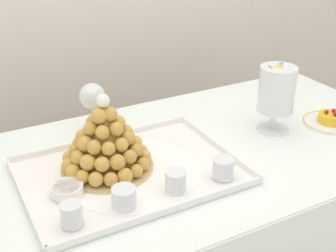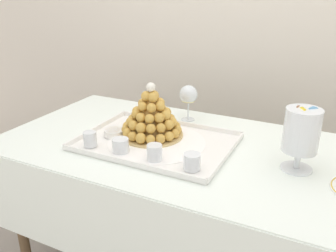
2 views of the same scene
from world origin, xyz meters
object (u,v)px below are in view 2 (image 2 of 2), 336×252
at_px(dessert_cup_mid_left, 121,146).
at_px(dessert_cup_mid_right, 192,162).
at_px(serving_tray, 157,142).
at_px(macaron_goblet, 302,131).
at_px(creme_brulee_ramekin, 114,132).
at_px(dessert_cup_left, 90,140).
at_px(dessert_cup_centre, 154,153).
at_px(wine_glass, 188,96).
at_px(croquembouche, 151,116).

distance_m(dessert_cup_mid_left, dessert_cup_mid_right, 0.29).
relative_size(serving_tray, macaron_goblet, 2.52).
bearing_deg(creme_brulee_ramekin, dessert_cup_left, -101.96).
bearing_deg(dessert_cup_centre, serving_tray, 115.19).
bearing_deg(wine_glass, croquembouche, -102.29).
distance_m(serving_tray, creme_brulee_ramekin, 0.19).
bearing_deg(creme_brulee_ramekin, dessert_cup_centre, -25.00).
xyz_separation_m(croquembouche, dessert_cup_mid_left, (-0.03, -0.19, -0.06)).
bearing_deg(serving_tray, dessert_cup_left, -145.26).
distance_m(serving_tray, croquembouche, 0.11).
distance_m(dessert_cup_left, dessert_cup_mid_left, 0.13).
bearing_deg(croquembouche, wine_glass, 77.71).
height_order(dessert_cup_left, wine_glass, wine_glass).
bearing_deg(macaron_goblet, creme_brulee_ramekin, -175.99).
distance_m(serving_tray, wine_glass, 0.32).
distance_m(dessert_cup_centre, macaron_goblet, 0.50).
height_order(croquembouche, creme_brulee_ramekin, croquembouche).
distance_m(creme_brulee_ramekin, macaron_goblet, 0.72).
bearing_deg(dessert_cup_mid_right, macaron_goblet, 28.40).
bearing_deg(dessert_cup_mid_right, croquembouche, 143.48).
height_order(dessert_cup_centre, dessert_cup_mid_right, dessert_cup_centre).
bearing_deg(macaron_goblet, dessert_cup_left, -166.78).
bearing_deg(dessert_cup_left, dessert_cup_centre, 1.34).
bearing_deg(croquembouche, serving_tray, -44.63).
bearing_deg(creme_brulee_ramekin, wine_glass, 59.39).
relative_size(serving_tray, dessert_cup_mid_right, 10.10).
xyz_separation_m(serving_tray, wine_glass, (0.01, 0.30, 0.11)).
height_order(dessert_cup_mid_left, dessert_cup_centre, dessert_cup_centre).
bearing_deg(dessert_cup_centre, wine_glass, 97.79).
bearing_deg(dessert_cup_mid_right, dessert_cup_mid_left, 179.03).
height_order(serving_tray, dessert_cup_left, dessert_cup_left).
distance_m(dessert_cup_left, dessert_cup_mid_right, 0.42).
bearing_deg(serving_tray, dessert_cup_centre, -64.81).
bearing_deg(croquembouche, dessert_cup_centre, -58.63).
relative_size(dessert_cup_mid_left, wine_glass, 0.37).
bearing_deg(dessert_cup_mid_right, serving_tray, 145.66).
relative_size(dessert_cup_centre, wine_glass, 0.35).
bearing_deg(wine_glass, serving_tray, -91.09).
bearing_deg(creme_brulee_ramekin, croquembouche, 27.67).
distance_m(croquembouche, dessert_cup_centre, 0.23).
bearing_deg(dessert_cup_mid_left, creme_brulee_ramekin, 132.81).
distance_m(serving_tray, macaron_goblet, 0.54).
bearing_deg(dessert_cup_centre, creme_brulee_ramekin, 155.00).
distance_m(dessert_cup_mid_left, dessert_cup_centre, 0.14).
bearing_deg(serving_tray, croquembouche, 135.37).
bearing_deg(wine_glass, dessert_cup_centre, -82.21).
xyz_separation_m(dessert_cup_mid_right, wine_glass, (-0.20, 0.44, 0.08)).
xyz_separation_m(croquembouche, dessert_cup_centre, (0.11, -0.19, -0.06)).
relative_size(serving_tray, dessert_cup_mid_left, 9.56).
bearing_deg(croquembouche, macaron_goblet, -2.13).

